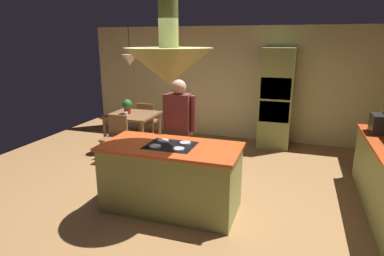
{
  "coord_description": "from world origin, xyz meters",
  "views": [
    {
      "loc": [
        1.55,
        -3.98,
        2.26
      ],
      "look_at": [
        0.1,
        0.4,
        1.0
      ],
      "focal_mm": 30.46,
      "sensor_mm": 36.0,
      "label": 1
    }
  ],
  "objects_px": {
    "chair_facing_island": "(116,135)",
    "cup_on_table": "(126,114)",
    "oven_tower": "(276,99)",
    "dining_table": "(133,119)",
    "person_at_island": "(179,127)",
    "potted_plant_on_table": "(127,106)",
    "chair_by_back_wall": "(147,119)",
    "kitchen_island": "(171,177)"
  },
  "relations": [
    {
      "from": "chair_facing_island",
      "to": "cup_on_table",
      "type": "height_order",
      "value": "chair_facing_island"
    },
    {
      "from": "oven_tower",
      "to": "dining_table",
      "type": "distance_m",
      "value": 3.05
    },
    {
      "from": "person_at_island",
      "to": "potted_plant_on_table",
      "type": "xyz_separation_m",
      "value": [
        -1.66,
        1.38,
        -0.04
      ]
    },
    {
      "from": "person_at_island",
      "to": "cup_on_table",
      "type": "xyz_separation_m",
      "value": [
        -1.57,
        1.14,
        -0.17
      ]
    },
    {
      "from": "person_at_island",
      "to": "chair_by_back_wall",
      "type": "bearing_deg",
      "value": 126.92
    },
    {
      "from": "kitchen_island",
      "to": "chair_by_back_wall",
      "type": "distance_m",
      "value": 3.27
    },
    {
      "from": "kitchen_island",
      "to": "chair_facing_island",
      "type": "height_order",
      "value": "kitchen_island"
    },
    {
      "from": "cup_on_table",
      "to": "chair_by_back_wall",
      "type": "bearing_deg",
      "value": 88.9
    },
    {
      "from": "oven_tower",
      "to": "kitchen_island",
      "type": "bearing_deg",
      "value": -108.74
    },
    {
      "from": "cup_on_table",
      "to": "person_at_island",
      "type": "bearing_deg",
      "value": -36.07
    },
    {
      "from": "oven_tower",
      "to": "chair_facing_island",
      "type": "bearing_deg",
      "value": -146.8
    },
    {
      "from": "oven_tower",
      "to": "chair_facing_island",
      "type": "height_order",
      "value": "oven_tower"
    },
    {
      "from": "dining_table",
      "to": "chair_by_back_wall",
      "type": "distance_m",
      "value": 0.71
    },
    {
      "from": "oven_tower",
      "to": "person_at_island",
      "type": "relative_size",
      "value": 1.24
    },
    {
      "from": "oven_tower",
      "to": "cup_on_table",
      "type": "bearing_deg",
      "value": -153.95
    },
    {
      "from": "kitchen_island",
      "to": "person_at_island",
      "type": "bearing_deg",
      "value": 101.47
    },
    {
      "from": "kitchen_island",
      "to": "dining_table",
      "type": "xyz_separation_m",
      "value": [
        -1.7,
        2.1,
        0.2
      ]
    },
    {
      "from": "oven_tower",
      "to": "potted_plant_on_table",
      "type": "height_order",
      "value": "oven_tower"
    },
    {
      "from": "person_at_island",
      "to": "potted_plant_on_table",
      "type": "relative_size",
      "value": 5.63
    },
    {
      "from": "dining_table",
      "to": "person_at_island",
      "type": "distance_m",
      "value": 2.1
    },
    {
      "from": "person_at_island",
      "to": "kitchen_island",
      "type": "bearing_deg",
      "value": -78.53
    },
    {
      "from": "oven_tower",
      "to": "chair_facing_island",
      "type": "xyz_separation_m",
      "value": [
        -2.8,
        -1.83,
        -0.54
      ]
    },
    {
      "from": "dining_table",
      "to": "chair_by_back_wall",
      "type": "xyz_separation_m",
      "value": [
        0.0,
        0.69,
        -0.15
      ]
    },
    {
      "from": "dining_table",
      "to": "cup_on_table",
      "type": "xyz_separation_m",
      "value": [
        -0.02,
        -0.23,
        0.15
      ]
    },
    {
      "from": "person_at_island",
      "to": "chair_facing_island",
      "type": "relative_size",
      "value": 1.94
    },
    {
      "from": "dining_table",
      "to": "potted_plant_on_table",
      "type": "bearing_deg",
      "value": -179.2
    },
    {
      "from": "person_at_island",
      "to": "cup_on_table",
      "type": "bearing_deg",
      "value": 143.93
    },
    {
      "from": "oven_tower",
      "to": "person_at_island",
      "type": "distance_m",
      "value": 2.81
    },
    {
      "from": "chair_by_back_wall",
      "to": "kitchen_island",
      "type": "bearing_deg",
      "value": 121.36
    },
    {
      "from": "person_at_island",
      "to": "chair_facing_island",
      "type": "xyz_separation_m",
      "value": [
        -1.55,
        0.69,
        -0.47
      ]
    },
    {
      "from": "dining_table",
      "to": "potted_plant_on_table",
      "type": "distance_m",
      "value": 0.29
    },
    {
      "from": "chair_by_back_wall",
      "to": "potted_plant_on_table",
      "type": "height_order",
      "value": "potted_plant_on_table"
    },
    {
      "from": "oven_tower",
      "to": "person_at_island",
      "type": "bearing_deg",
      "value": -116.3
    },
    {
      "from": "chair_by_back_wall",
      "to": "potted_plant_on_table",
      "type": "bearing_deg",
      "value": 80.92
    },
    {
      "from": "cup_on_table",
      "to": "kitchen_island",
      "type": "bearing_deg",
      "value": -47.37
    },
    {
      "from": "chair_facing_island",
      "to": "oven_tower",
      "type": "bearing_deg",
      "value": 33.2
    },
    {
      "from": "oven_tower",
      "to": "cup_on_table",
      "type": "distance_m",
      "value": 3.15
    },
    {
      "from": "oven_tower",
      "to": "potted_plant_on_table",
      "type": "distance_m",
      "value": 3.13
    },
    {
      "from": "dining_table",
      "to": "cup_on_table",
      "type": "height_order",
      "value": "cup_on_table"
    },
    {
      "from": "oven_tower",
      "to": "chair_by_back_wall",
      "type": "bearing_deg",
      "value": -170.8
    },
    {
      "from": "chair_by_back_wall",
      "to": "cup_on_table",
      "type": "relative_size",
      "value": 9.67
    },
    {
      "from": "kitchen_island",
      "to": "oven_tower",
      "type": "height_order",
      "value": "oven_tower"
    }
  ]
}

